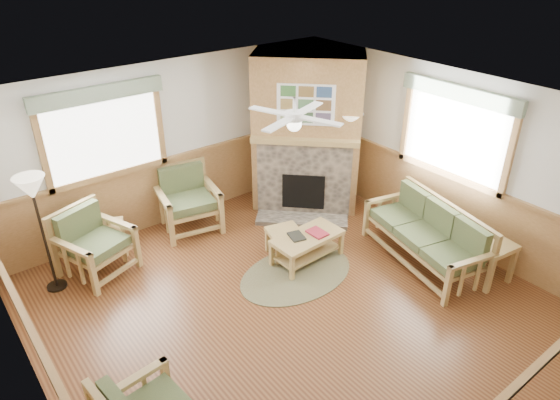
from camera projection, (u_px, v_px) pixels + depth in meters
floor at (289, 304)px, 6.67m from camera, size 6.00×6.00×0.01m
ceiling at (291, 109)px, 5.38m from camera, size 6.00×6.00×0.01m
wall_back at (173, 143)px, 8.10m from camera, size 6.00×0.02×2.70m
wall_front at (528, 367)px, 3.95m from camera, size 6.00×0.02×2.70m
wall_left at (26, 323)px, 4.40m from camera, size 0.02×6.00×2.70m
wall_right at (441, 156)px, 7.66m from camera, size 0.02×6.00×2.70m
wainscot at (289, 270)px, 6.41m from camera, size 6.00×6.00×1.10m
fireplace at (307, 132)px, 8.56m from camera, size 3.11×3.11×2.70m
window_back at (95, 83)px, 6.91m from camera, size 1.90×0.16×1.50m
window_right at (464, 83)px, 6.93m from camera, size 0.16×1.90×1.50m
ceiling_fan at (295, 101)px, 5.77m from camera, size 1.59×1.59×0.36m
sofa at (424, 235)px, 7.33m from camera, size 2.12×1.26×0.91m
armchair_back_left at (95, 243)px, 7.08m from camera, size 1.11×1.11×0.97m
armchair_back_right at (188, 200)px, 8.16m from camera, size 1.07×1.07×1.02m
coffee_table at (307, 248)px, 7.47m from camera, size 1.09×0.57×0.43m
end_table_chairs at (109, 241)px, 7.52m from camera, size 0.63×0.62×0.54m
end_table_sofa at (488, 261)px, 7.01m from camera, size 0.61×0.59×0.61m
footstool at (285, 243)px, 7.59m from camera, size 0.59×0.59×0.42m
braided_rug at (296, 274)px, 7.24m from camera, size 1.90×1.90×0.01m
floor_lamp_left at (43, 235)px, 6.58m from camera, size 0.44×0.44×1.72m
floor_lamp_right at (347, 165)px, 8.43m from camera, size 0.42×0.42×1.82m
book_red at (317, 232)px, 7.40m from camera, size 0.22×0.30×0.03m
book_dark at (297, 235)px, 7.32m from camera, size 0.26×0.31×0.03m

